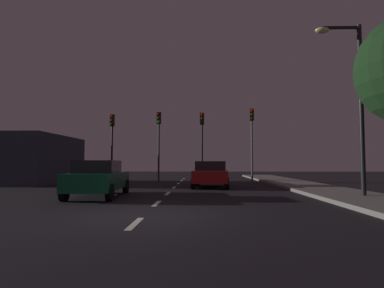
{
  "coord_description": "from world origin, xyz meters",
  "views": [
    {
      "loc": [
        1.5,
        -8.87,
        1.38
      ],
      "look_at": [
        0.93,
        14.0,
        2.71
      ],
      "focal_mm": 31.11,
      "sensor_mm": 36.0,
      "label": 1
    }
  ],
  "objects_px": {
    "traffic_signal_far_right": "(252,131)",
    "traffic_signal_center_left": "(159,133)",
    "traffic_signal_far_left": "(112,135)",
    "car_stopped_ahead": "(211,174)",
    "traffic_signal_center_right": "(202,134)",
    "street_lamp_right": "(354,93)",
    "car_adjacent_lane": "(99,178)"
  },
  "relations": [
    {
      "from": "traffic_signal_center_left",
      "to": "traffic_signal_far_right",
      "type": "bearing_deg",
      "value": 0.0
    },
    {
      "from": "traffic_signal_far_right",
      "to": "car_stopped_ahead",
      "type": "bearing_deg",
      "value": -119.55
    },
    {
      "from": "car_stopped_ahead",
      "to": "traffic_signal_far_right",
      "type": "bearing_deg",
      "value": 60.45
    },
    {
      "from": "car_stopped_ahead",
      "to": "street_lamp_right",
      "type": "height_order",
      "value": "street_lamp_right"
    },
    {
      "from": "traffic_signal_center_right",
      "to": "street_lamp_right",
      "type": "relative_size",
      "value": 0.76
    },
    {
      "from": "traffic_signal_far_right",
      "to": "car_adjacent_lane",
      "type": "xyz_separation_m",
      "value": [
        -8.09,
        -11.25,
        -3.04
      ]
    },
    {
      "from": "traffic_signal_far_left",
      "to": "car_stopped_ahead",
      "type": "relative_size",
      "value": 1.18
    },
    {
      "from": "car_stopped_ahead",
      "to": "street_lamp_right",
      "type": "xyz_separation_m",
      "value": [
        5.41,
        -6.16,
        3.38
      ]
    },
    {
      "from": "traffic_signal_center_right",
      "to": "traffic_signal_far_right",
      "type": "height_order",
      "value": "traffic_signal_far_right"
    },
    {
      "from": "traffic_signal_far_right",
      "to": "street_lamp_right",
      "type": "height_order",
      "value": "street_lamp_right"
    },
    {
      "from": "traffic_signal_far_right",
      "to": "traffic_signal_center_left",
      "type": "bearing_deg",
      "value": -180.0
    },
    {
      "from": "traffic_signal_far_left",
      "to": "car_stopped_ahead",
      "type": "bearing_deg",
      "value": -38.31
    },
    {
      "from": "traffic_signal_far_left",
      "to": "street_lamp_right",
      "type": "xyz_separation_m",
      "value": [
        12.71,
        -11.93,
        0.58
      ]
    },
    {
      "from": "traffic_signal_center_right",
      "to": "car_stopped_ahead",
      "type": "bearing_deg",
      "value": -85.33
    },
    {
      "from": "traffic_signal_center_right",
      "to": "car_stopped_ahead",
      "type": "relative_size",
      "value": 1.2
    },
    {
      "from": "traffic_signal_far_right",
      "to": "car_adjacent_lane",
      "type": "relative_size",
      "value": 1.17
    },
    {
      "from": "traffic_signal_far_left",
      "to": "traffic_signal_center_left",
      "type": "relative_size",
      "value": 0.97
    },
    {
      "from": "traffic_signal_far_left",
      "to": "car_stopped_ahead",
      "type": "xyz_separation_m",
      "value": [
        7.3,
        -5.77,
        -2.8
      ]
    },
    {
      "from": "traffic_signal_far_right",
      "to": "traffic_signal_center_right",
      "type": "bearing_deg",
      "value": -179.99
    },
    {
      "from": "car_stopped_ahead",
      "to": "traffic_signal_center_left",
      "type": "bearing_deg",
      "value": 122.96
    },
    {
      "from": "traffic_signal_far_left",
      "to": "traffic_signal_center_right",
      "type": "xyz_separation_m",
      "value": [
        6.83,
        0.0,
        0.06
      ]
    },
    {
      "from": "car_adjacent_lane",
      "to": "traffic_signal_far_right",
      "type": "bearing_deg",
      "value": 54.3
    },
    {
      "from": "traffic_signal_center_left",
      "to": "traffic_signal_center_right",
      "type": "xyz_separation_m",
      "value": [
        3.27,
        -0.0,
        -0.04
      ]
    },
    {
      "from": "traffic_signal_center_right",
      "to": "car_adjacent_lane",
      "type": "relative_size",
      "value": 1.11
    },
    {
      "from": "traffic_signal_center_right",
      "to": "traffic_signal_far_right",
      "type": "distance_m",
      "value": 3.75
    },
    {
      "from": "traffic_signal_far_left",
      "to": "street_lamp_right",
      "type": "distance_m",
      "value": 17.44
    },
    {
      "from": "street_lamp_right",
      "to": "car_stopped_ahead",
      "type": "bearing_deg",
      "value": 131.27
    },
    {
      "from": "traffic_signal_center_left",
      "to": "car_stopped_ahead",
      "type": "bearing_deg",
      "value": -57.04
    },
    {
      "from": "car_stopped_ahead",
      "to": "traffic_signal_center_right",
      "type": "bearing_deg",
      "value": 94.67
    },
    {
      "from": "traffic_signal_center_left",
      "to": "traffic_signal_center_right",
      "type": "bearing_deg",
      "value": -0.0
    },
    {
      "from": "traffic_signal_center_right",
      "to": "street_lamp_right",
      "type": "bearing_deg",
      "value": -63.77
    },
    {
      "from": "traffic_signal_far_left",
      "to": "car_adjacent_lane",
      "type": "height_order",
      "value": "traffic_signal_far_left"
    }
  ]
}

